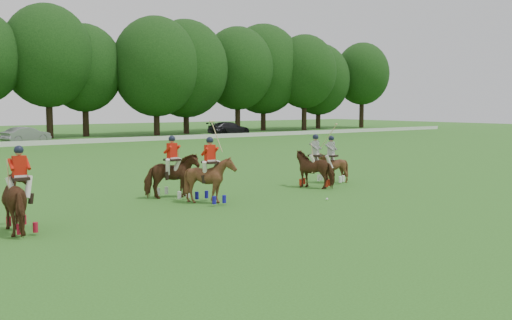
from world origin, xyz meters
TOP-DOWN VIEW (x-y plane):
  - ground at (0.00, 0.00)m, footprint 180.00×180.00m
  - boundary_rail at (0.00, 38.00)m, footprint 120.00×0.10m
  - car_mid at (2.70, 42.50)m, footprint 4.76×2.95m
  - car_right at (25.87, 42.50)m, footprint 5.39×2.26m
  - polo_red_a at (-7.76, 2.78)m, footprint 1.30×2.11m
  - polo_red_b at (-1.55, 5.40)m, footprint 1.97×1.78m
  - polo_red_c at (-0.96, 3.62)m, footprint 1.44×1.61m
  - polo_stripe_a at (4.83, 4.30)m, footprint 1.67×2.09m
  - polo_stripe_b at (6.38, 4.94)m, footprint 1.60×1.68m
  - polo_ball at (2.92, 1.54)m, footprint 0.09×0.09m

SIDE VIEW (x-z plane):
  - ground at x=0.00m, z-range 0.00..0.00m
  - polo_ball at x=2.92m, z-range 0.00..0.09m
  - boundary_rail at x=0.00m, z-range 0.00..0.44m
  - car_mid at x=2.70m, z-range 0.00..1.48m
  - polo_stripe_b at x=6.38m, z-range -0.59..2.13m
  - car_right at x=25.87m, z-range 0.00..1.55m
  - polo_stripe_a at x=4.83m, z-range -0.32..2.00m
  - polo_red_b at x=-1.55m, z-range -0.33..2.09m
  - polo_red_c at x=-0.96m, z-range -0.60..2.37m
  - polo_red_a at x=-7.76m, z-range -0.32..2.13m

